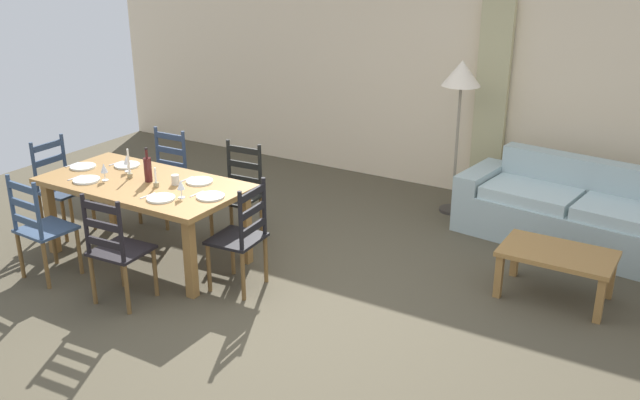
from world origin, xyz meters
TOP-DOWN VIEW (x-y plane):
  - ground_plane at (0.00, 0.00)m, footprint 9.60×9.60m
  - wall_far at (0.00, 3.30)m, footprint 9.60×0.16m
  - curtain_panel_left at (0.64, 3.16)m, footprint 0.35×0.08m
  - dining_table at (-1.51, 0.02)m, footprint 1.90×0.96m
  - dining_chair_near_left at (-1.98, -0.76)m, footprint 0.44×0.42m
  - dining_chair_near_right at (-1.10, -0.74)m, footprint 0.44×0.43m
  - dining_chair_far_left at (-2.00, 0.80)m, footprint 0.43×0.42m
  - dining_chair_far_right at (-1.05, 0.81)m, footprint 0.44×0.43m
  - dining_chair_head_west at (-2.68, 0.04)m, footprint 0.40×0.42m
  - dining_chair_head_east at (-0.39, -0.01)m, footprint 0.43×0.45m
  - dinner_plate_near_left at (-1.96, -0.23)m, footprint 0.24×0.24m
  - fork_near_left at (-2.11, -0.23)m, footprint 0.02×0.17m
  - dinner_plate_near_right at (-1.06, -0.23)m, footprint 0.24×0.24m
  - fork_near_right at (-1.21, -0.23)m, footprint 0.03×0.17m
  - dinner_plate_far_left at (-1.96, 0.27)m, footprint 0.24×0.24m
  - fork_far_left at (-2.11, 0.27)m, footprint 0.02×0.17m
  - dinner_plate_far_right at (-1.06, 0.27)m, footprint 0.24×0.24m
  - fork_far_right at (-1.21, 0.27)m, footprint 0.02×0.17m
  - dinner_plate_head_west at (-2.29, 0.02)m, footprint 0.24×0.24m
  - fork_head_west at (-2.44, 0.02)m, footprint 0.02×0.17m
  - dinner_plate_head_east at (-0.73, 0.02)m, footprint 0.24×0.24m
  - fork_head_east at (-0.88, 0.02)m, footprint 0.02×0.17m
  - wine_bottle at (-1.47, 0.05)m, footprint 0.07×0.07m
  - wine_glass_near_left at (-1.83, -0.13)m, footprint 0.06×0.06m
  - wine_glass_near_right at (-0.94, -0.11)m, footprint 0.06×0.06m
  - wine_glass_far_left at (-1.84, 0.16)m, footprint 0.06×0.06m
  - coffee_cup_primary at (-1.21, 0.11)m, footprint 0.07×0.07m
  - candle_tall at (-1.69, 0.04)m, footprint 0.05×0.05m
  - candle_short at (-1.31, -0.02)m, footprint 0.05×0.05m
  - couch at (1.85, 2.40)m, footprint 2.36×1.07m
  - coffee_table at (1.92, 1.19)m, footprint 0.90×0.56m
  - standing_lamp at (0.49, 2.59)m, footprint 0.40×0.40m

SIDE VIEW (x-z plane):
  - ground_plane at x=0.00m, z-range -0.02..0.00m
  - couch at x=1.85m, z-range -0.11..0.69m
  - coffee_table at x=1.92m, z-range 0.15..0.57m
  - dining_chair_near_left at x=-1.98m, z-range 0.00..0.96m
  - dining_chair_near_right at x=-1.10m, z-range 0.00..0.96m
  - dining_chair_far_left at x=-2.00m, z-range 0.00..0.96m
  - dining_chair_far_right at x=-1.05m, z-range 0.00..0.96m
  - dining_chair_head_west at x=-2.68m, z-range 0.00..0.96m
  - dining_chair_head_east at x=-0.39m, z-range 0.00..0.96m
  - dining_table at x=-1.51m, z-range 0.29..1.04m
  - fork_near_left at x=-2.11m, z-range 0.75..0.76m
  - fork_near_right at x=-1.21m, z-range 0.75..0.76m
  - fork_far_left at x=-2.11m, z-range 0.75..0.76m
  - fork_far_right at x=-1.21m, z-range 0.75..0.76m
  - fork_head_west at x=-2.44m, z-range 0.75..0.76m
  - fork_head_east at x=-0.88m, z-range 0.75..0.76m
  - dinner_plate_near_left at x=-1.96m, z-range 0.75..0.77m
  - dinner_plate_near_right at x=-1.06m, z-range 0.75..0.77m
  - dinner_plate_far_left at x=-1.96m, z-range 0.75..0.77m
  - dinner_plate_far_right at x=-1.06m, z-range 0.75..0.77m
  - dinner_plate_head_west at x=-2.29m, z-range 0.75..0.77m
  - dinner_plate_head_east at x=-0.73m, z-range 0.75..0.77m
  - coffee_cup_primary at x=-1.21m, z-range 0.75..0.84m
  - candle_short at x=-1.31m, z-range 0.71..0.88m
  - candle_tall at x=-1.69m, z-range 0.69..0.96m
  - wine_glass_near_left at x=-1.83m, z-range 0.78..0.94m
  - wine_glass_near_right at x=-0.94m, z-range 0.78..0.94m
  - wine_glass_far_left at x=-1.84m, z-range 0.78..0.94m
  - wine_bottle at x=-1.47m, z-range 0.71..1.03m
  - curtain_panel_left at x=0.64m, z-range 0.00..2.20m
  - wall_far at x=0.00m, z-range 0.00..2.70m
  - standing_lamp at x=0.49m, z-range 0.59..2.23m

